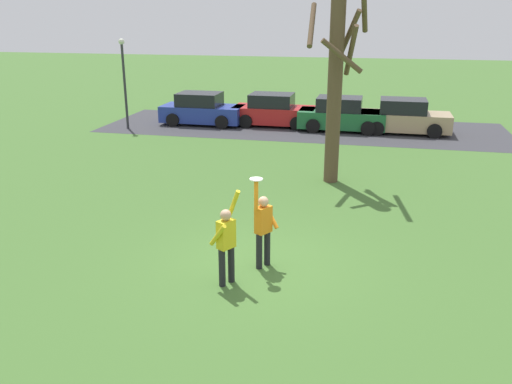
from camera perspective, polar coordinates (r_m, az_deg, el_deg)
ground_plane at (r=12.10m, az=0.12°, el=-7.81°), size 120.00×120.00×0.00m
person_catcher at (r=11.64m, az=0.79°, el=-3.60°), size 0.52×0.59×2.08m
person_defender at (r=10.92m, az=-3.20°, el=-5.19°), size 0.62×0.66×2.04m
frisbee_disc at (r=11.11m, az=0.02°, el=1.39°), size 0.28×0.28×0.02m
parked_car_blue at (r=27.46m, az=-5.80°, el=8.72°), size 4.11×2.06×1.59m
parked_car_red at (r=27.00m, az=1.91°, el=8.63°), size 4.11×2.06×1.59m
parked_car_green at (r=26.18m, az=9.09°, el=8.10°), size 4.11×2.06×1.59m
parked_car_tan at (r=26.24m, az=15.59°, el=7.68°), size 4.11×2.06×1.59m
parking_strip at (r=26.65m, az=4.95°, el=6.86°), size 19.56×6.40×0.01m
bare_tree_tall at (r=17.46m, az=8.57°, el=12.16°), size 1.83×1.70×6.63m
lamppost_by_lot at (r=26.77m, az=-13.92°, el=12.05°), size 0.28×0.28×4.26m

